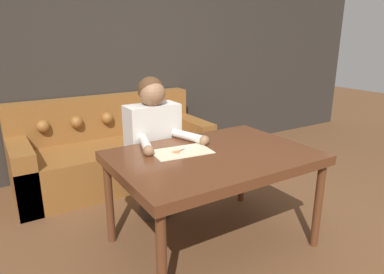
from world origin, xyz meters
TOP-DOWN VIEW (x-y plane):
  - ground_plane at (0.00, 0.00)m, footprint 16.00×16.00m
  - wall_back at (0.00, 2.18)m, footprint 8.00×0.06m
  - dining_table at (-0.13, 0.14)m, footprint 1.43×1.00m
  - couch at (-0.34, 1.74)m, footprint 2.08×0.90m
  - person at (-0.31, 0.76)m, footprint 0.55×0.61m
  - pattern_paper_main at (-0.31, 0.28)m, footprint 0.45×0.30m
  - scissors at (-0.32, 0.30)m, footprint 0.22×0.12m

SIDE VIEW (x-z plane):
  - ground_plane at x=0.00m, z-range 0.00..0.00m
  - couch at x=-0.34m, z-range -0.14..0.77m
  - person at x=-0.31m, z-range 0.02..1.27m
  - dining_table at x=-0.13m, z-range 0.31..1.05m
  - pattern_paper_main at x=-0.31m, z-range 0.75..0.75m
  - scissors at x=-0.32m, z-range 0.74..0.75m
  - wall_back at x=0.00m, z-range 0.00..2.60m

